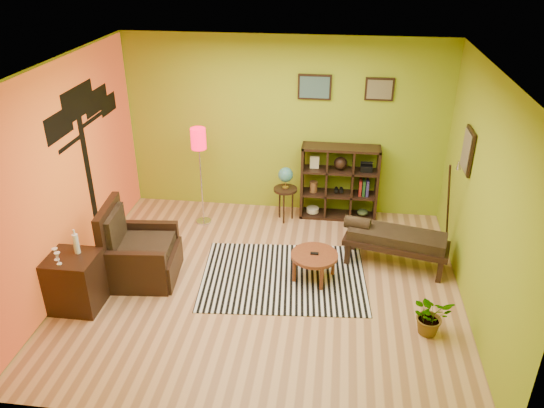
# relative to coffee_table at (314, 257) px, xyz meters

# --- Properties ---
(ground) EXTENTS (5.00, 5.00, 0.00)m
(ground) POSITION_rel_coffee_table_xyz_m (-0.62, -0.25, -0.32)
(ground) COLOR tan
(ground) RESTS_ON ground
(room_shell) EXTENTS (5.04, 4.54, 2.82)m
(room_shell) POSITION_rel_coffee_table_xyz_m (-0.72, -0.23, 1.48)
(room_shell) COLOR #8FAA1F
(room_shell) RESTS_ON ground
(zebra_rug) EXTENTS (2.29, 1.79, 0.01)m
(zebra_rug) POSITION_rel_coffee_table_xyz_m (-0.40, -0.03, -0.32)
(zebra_rug) COLOR white
(zebra_rug) RESTS_ON ground
(coffee_table) EXTENTS (0.61, 0.61, 0.40)m
(coffee_table) POSITION_rel_coffee_table_xyz_m (0.00, 0.00, 0.00)
(coffee_table) COLOR brown
(coffee_table) RESTS_ON ground
(armchair) EXTENTS (0.95, 0.95, 1.05)m
(armchair) POSITION_rel_coffee_table_xyz_m (-2.29, -0.25, -0.01)
(armchair) COLOR black
(armchair) RESTS_ON ground
(side_cabinet) EXTENTS (0.59, 0.54, 1.02)m
(side_cabinet) POSITION_rel_coffee_table_xyz_m (-2.82, -0.95, 0.03)
(side_cabinet) COLOR black
(side_cabinet) RESTS_ON ground
(floor_lamp) EXTENTS (0.23, 0.23, 1.56)m
(floor_lamp) POSITION_rel_coffee_table_xyz_m (-1.82, 1.32, 0.94)
(floor_lamp) COLOR silver
(floor_lamp) RESTS_ON ground
(globe_table) EXTENTS (0.37, 0.37, 0.90)m
(globe_table) POSITION_rel_coffee_table_xyz_m (-0.55, 1.56, 0.36)
(globe_table) COLOR black
(globe_table) RESTS_ON ground
(cube_shelf) EXTENTS (1.20, 0.35, 1.20)m
(cube_shelf) POSITION_rel_coffee_table_xyz_m (0.29, 1.78, 0.28)
(cube_shelf) COLOR black
(cube_shelf) RESTS_ON ground
(bench) EXTENTS (1.46, 0.79, 0.64)m
(bench) POSITION_rel_coffee_table_xyz_m (1.04, 0.47, 0.09)
(bench) COLOR black
(bench) RESTS_ON ground
(potted_plant) EXTENTS (0.58, 0.60, 0.38)m
(potted_plant) POSITION_rel_coffee_table_xyz_m (1.37, -0.90, -0.14)
(potted_plant) COLOR #26661E
(potted_plant) RESTS_ON ground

